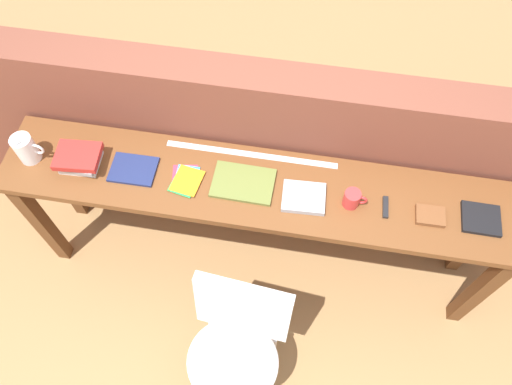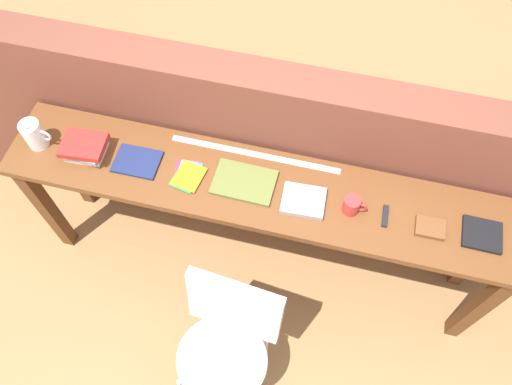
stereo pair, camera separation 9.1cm
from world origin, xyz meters
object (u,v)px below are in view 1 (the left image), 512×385
(chair_white_moulded, at_px, (237,343))
(book_open_centre, at_px, (243,183))
(leather_journal_brown, at_px, (430,216))
(book_repair_rightmost, at_px, (481,219))
(magazine_cycling, at_px, (133,169))
(book_stack_leftmost, at_px, (79,159))
(multitool_folded, at_px, (385,207))
(mug, at_px, (352,199))
(pamphlet_pile_colourful, at_px, (186,180))
(pitcher_white, at_px, (26,149))

(chair_white_moulded, relative_size, book_open_centre, 3.07)
(leather_journal_brown, bearing_deg, book_repair_rightmost, 4.99)
(chair_white_moulded, distance_m, magazine_cycling, 0.96)
(book_stack_leftmost, bearing_deg, multitool_folded, -0.07)
(book_stack_leftmost, distance_m, book_open_centre, 0.79)
(magazine_cycling, bearing_deg, chair_white_moulded, -47.10)
(mug, xyz_separation_m, leather_journal_brown, (0.36, -0.01, -0.03))
(mug, bearing_deg, multitool_folded, 0.97)
(book_open_centre, bearing_deg, leather_journal_brown, -1.29)
(mug, height_order, leather_journal_brown, mug)
(magazine_cycling, height_order, mug, mug)
(multitool_folded, bearing_deg, leather_journal_brown, -3.88)
(book_open_centre, height_order, multitool_folded, book_open_centre)
(pamphlet_pile_colourful, distance_m, leather_journal_brown, 1.14)
(book_open_centre, xyz_separation_m, leather_journal_brown, (0.87, -0.03, 0.00))
(pitcher_white, height_order, book_open_centre, pitcher_white)
(multitool_folded, distance_m, leather_journal_brown, 0.20)
(pamphlet_pile_colourful, distance_m, mug, 0.78)
(book_stack_leftmost, height_order, leather_journal_brown, book_stack_leftmost)
(magazine_cycling, height_order, leather_journal_brown, leather_journal_brown)
(pitcher_white, relative_size, multitool_folded, 1.67)
(mug, bearing_deg, magazine_cycling, 179.32)
(book_open_centre, xyz_separation_m, multitool_folded, (0.67, -0.02, -0.00))
(mug, bearing_deg, leather_journal_brown, -1.75)
(magazine_cycling, relative_size, pamphlet_pile_colourful, 1.14)
(mug, bearing_deg, book_open_centre, 177.43)
(book_open_centre, relative_size, book_repair_rightmost, 1.69)
(pamphlet_pile_colourful, distance_m, multitool_folded, 0.94)
(book_stack_leftmost, bearing_deg, leather_journal_brown, -0.53)
(chair_white_moulded, distance_m, book_stack_leftmost, 1.15)
(book_repair_rightmost, bearing_deg, magazine_cycling, -179.48)
(chair_white_moulded, xyz_separation_m, book_open_centre, (-0.08, 0.65, 0.36))
(chair_white_moulded, xyz_separation_m, book_stack_leftmost, (-0.87, 0.64, 0.40))
(book_stack_leftmost, bearing_deg, chair_white_moulded, -36.18)
(multitool_folded, relative_size, leather_journal_brown, 0.85)
(multitool_folded, bearing_deg, book_repair_rightmost, 1.23)
(book_stack_leftmost, height_order, pamphlet_pile_colourful, book_stack_leftmost)
(book_stack_leftmost, xyz_separation_m, pamphlet_pile_colourful, (0.52, -0.01, -0.04))
(pitcher_white, distance_m, multitool_folded, 1.71)
(multitool_folded, bearing_deg, pitcher_white, -179.95)
(book_open_centre, distance_m, multitool_folded, 0.67)
(pitcher_white, bearing_deg, mug, -0.04)
(leather_journal_brown, bearing_deg, chair_white_moulded, -142.57)
(magazine_cycling, distance_m, book_open_centre, 0.53)
(chair_white_moulded, bearing_deg, multitool_folded, 47.17)
(pitcher_white, xyz_separation_m, book_stack_leftmost, (0.25, 0.00, -0.03))
(mug, bearing_deg, chair_white_moulded, -124.26)
(leather_journal_brown, bearing_deg, pamphlet_pile_colourful, 178.85)
(magazine_cycling, bearing_deg, pamphlet_pile_colourful, -4.04)
(magazine_cycling, bearing_deg, pitcher_white, -179.41)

